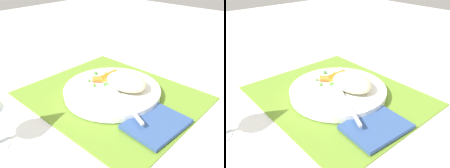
# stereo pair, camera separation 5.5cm
# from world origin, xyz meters

# --- Properties ---
(ground_plane) EXTENTS (2.40, 2.40, 0.00)m
(ground_plane) POSITION_xyz_m (0.00, 0.00, 0.00)
(ground_plane) COLOR white
(placemat) EXTENTS (0.40, 0.34, 0.01)m
(placemat) POSITION_xyz_m (0.00, 0.00, 0.00)
(placemat) COLOR olive
(placemat) RESTS_ON ground_plane
(plate) EXTENTS (0.24, 0.24, 0.02)m
(plate) POSITION_xyz_m (0.00, 0.00, 0.02)
(plate) COLOR white
(plate) RESTS_ON placemat
(rice_mound) EXTENTS (0.11, 0.08, 0.04)m
(rice_mound) POSITION_xyz_m (-0.03, -0.02, 0.04)
(rice_mound) COLOR beige
(rice_mound) RESTS_ON plate
(carrot_portion) EXTENTS (0.07, 0.08, 0.02)m
(carrot_portion) POSITION_xyz_m (0.03, -0.02, 0.03)
(carrot_portion) COLOR orange
(carrot_portion) RESTS_ON plate
(pea_scatter) EXTENTS (0.09, 0.08, 0.01)m
(pea_scatter) POSITION_xyz_m (0.04, -0.01, 0.03)
(pea_scatter) COLOR green
(pea_scatter) RESTS_ON plate
(fork) EXTENTS (0.18, 0.09, 0.01)m
(fork) POSITION_xyz_m (-0.04, 0.02, 0.03)
(fork) COLOR silver
(fork) RESTS_ON plate
(napkin) EXTENTS (0.10, 0.13, 0.01)m
(napkin) POSITION_xyz_m (-0.15, 0.03, 0.01)
(napkin) COLOR #33518C
(napkin) RESTS_ON placemat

